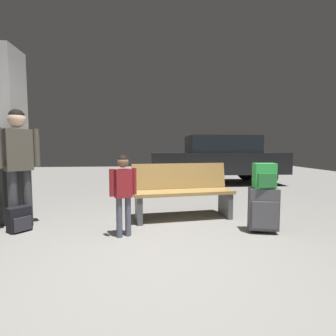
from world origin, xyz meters
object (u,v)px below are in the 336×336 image
child (123,187)px  adult (18,155)px  suitcase (263,209)px  parked_car_near (217,158)px  bench (182,191)px  structural_pillar (2,137)px  backpack_dark_floor (19,220)px  backpack_bright (265,176)px

child → adult: (-1.50, 0.52, 0.39)m
suitcase → parked_car_near: bearing=81.3°
adult → bench: bearing=6.5°
structural_pillar → backpack_dark_floor: bearing=-50.1°
backpack_bright → parked_car_near: 4.75m
parked_car_near → structural_pillar: bearing=-139.7°
suitcase → child: 1.90m
structural_pillar → suitcase: 4.00m
backpack_bright → parked_car_near: bearing=81.3°
structural_pillar → bench: size_ratio=1.59×
suitcase → backpack_bright: 0.45m
backpack_dark_floor → adult: bearing=108.0°
bench → adult: adult is taller
child → adult: adult is taller
child → backpack_dark_floor: child is taller
suitcase → adult: bearing=171.0°
suitcase → child: size_ratio=0.57×
suitcase → backpack_dark_floor: bearing=174.0°
structural_pillar → parked_car_near: (4.49, 3.80, -0.50)m
parked_car_near → backpack_dark_floor: bearing=-132.9°
backpack_bright → adult: size_ratio=0.20×
child → bench: bearing=41.6°
structural_pillar → child: size_ratio=2.49×
backpack_dark_floor → parked_car_near: 5.96m
bench → backpack_dark_floor: (-2.33, -0.46, -0.28)m
suitcase → backpack_bright: size_ratio=1.78×
structural_pillar → backpack_dark_floor: structural_pillar is taller
bench → parked_car_near: bearing=66.3°
bench → backpack_dark_floor: bench is taller
suitcase → bench: bearing=140.8°
backpack_bright → child: 1.88m
structural_pillar → suitcase: structural_pillar is taller
bench → backpack_bright: backpack_bright is taller
structural_pillar → parked_car_near: size_ratio=0.64×
backpack_bright → adult: bearing=171.0°
bench → backpack_bright: bearing=-39.2°
suitcase → parked_car_near: (0.72, 4.69, 0.48)m
structural_pillar → bench: structural_pillar is taller
backpack_bright → structural_pillar: bearing=166.6°
child → backpack_dark_floor: bearing=167.0°
structural_pillar → bench: bearing=-1.8°
backpack_dark_floor → parked_car_near: parked_car_near is taller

